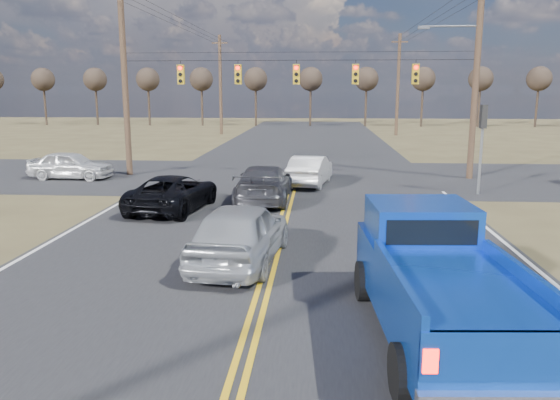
# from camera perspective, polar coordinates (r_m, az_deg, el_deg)

# --- Properties ---
(ground) EXTENTS (160.00, 160.00, 0.00)m
(ground) POSITION_cam_1_polar(r_m,az_deg,el_deg) (11.54, -2.36, -11.55)
(ground) COLOR brown
(ground) RESTS_ON ground
(road_main) EXTENTS (14.00, 120.00, 0.02)m
(road_main) POSITION_cam_1_polar(r_m,az_deg,el_deg) (21.08, 0.70, -0.93)
(road_main) COLOR #28282B
(road_main) RESTS_ON ground
(road_cross) EXTENTS (120.00, 12.00, 0.02)m
(road_cross) POSITION_cam_1_polar(r_m,az_deg,el_deg) (28.94, 1.66, 2.44)
(road_cross) COLOR #28282B
(road_cross) RESTS_ON ground
(signal_gantry) EXTENTS (19.60, 4.83, 10.00)m
(signal_gantry) POSITION_cam_1_polar(r_m,az_deg,el_deg) (28.36, 2.73, 12.52)
(signal_gantry) COLOR #473323
(signal_gantry) RESTS_ON ground
(utility_poles) EXTENTS (19.60, 58.32, 10.00)m
(utility_poles) POSITION_cam_1_polar(r_m,az_deg,el_deg) (27.60, 1.63, 12.90)
(utility_poles) COLOR #473323
(utility_poles) RESTS_ON ground
(treeline) EXTENTS (87.00, 117.80, 7.40)m
(treeline) POSITION_cam_1_polar(r_m,az_deg,el_deg) (37.56, 2.33, 13.22)
(treeline) COLOR #33261C
(treeline) RESTS_ON ground
(pickup_truck) EXTENTS (2.73, 6.14, 2.25)m
(pickup_truck) POSITION_cam_1_polar(r_m,az_deg,el_deg) (10.49, 16.02, -7.99)
(pickup_truck) COLOR black
(pickup_truck) RESTS_ON ground
(silver_suv) EXTENTS (2.47, 5.07, 1.67)m
(silver_suv) POSITION_cam_1_polar(r_m,az_deg,el_deg) (14.37, -4.13, -3.41)
(silver_suv) COLOR #A7ABAF
(silver_suv) RESTS_ON ground
(black_suv) EXTENTS (2.90, 5.17, 1.36)m
(black_suv) POSITION_cam_1_polar(r_m,az_deg,el_deg) (21.12, -11.07, 0.77)
(black_suv) COLOR black
(black_suv) RESTS_ON ground
(white_car_queue) EXTENTS (2.22, 4.57, 1.44)m
(white_car_queue) POSITION_cam_1_polar(r_m,az_deg,el_deg) (26.33, 3.17, 3.13)
(white_car_queue) COLOR beige
(white_car_queue) RESTS_ON ground
(dgrey_car_queue) EXTENTS (2.11, 5.19, 1.50)m
(dgrey_car_queue) POSITION_cam_1_polar(r_m,az_deg,el_deg) (22.31, -1.69, 1.72)
(dgrey_car_queue) COLOR #38383E
(dgrey_car_queue) RESTS_ON ground
(cross_car_west) EXTENTS (1.90, 4.31, 1.44)m
(cross_car_west) POSITION_cam_1_polar(r_m,az_deg,el_deg) (30.07, -21.04, 3.42)
(cross_car_west) COLOR silver
(cross_car_west) RESTS_ON ground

